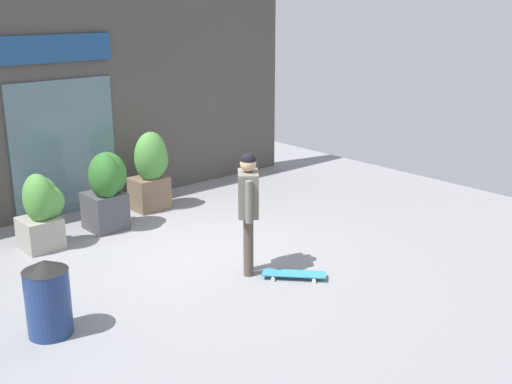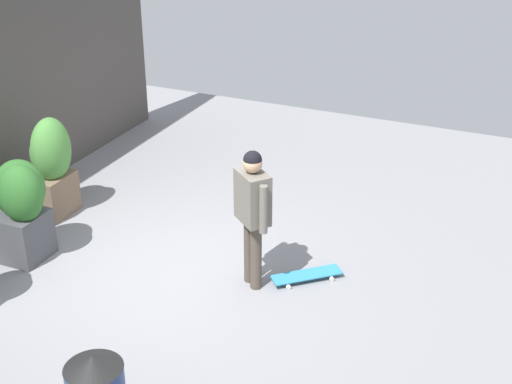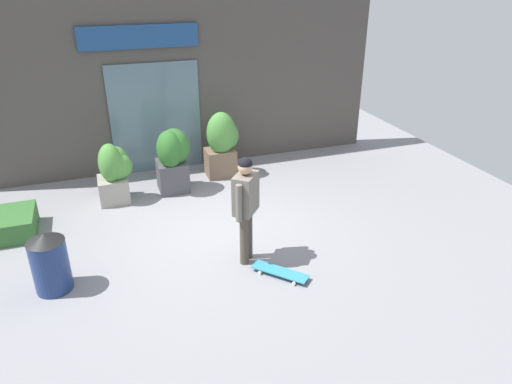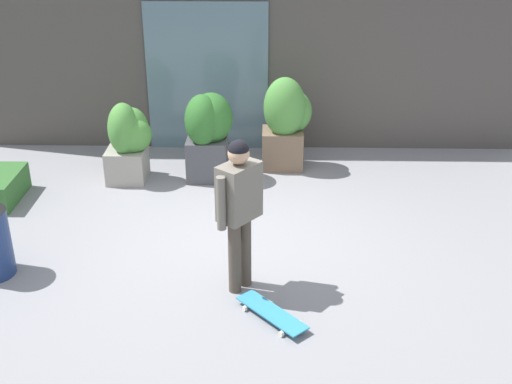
{
  "view_description": "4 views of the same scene",
  "coord_description": "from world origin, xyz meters",
  "px_view_note": "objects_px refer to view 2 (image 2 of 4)",
  "views": [
    {
      "loc": [
        -5.01,
        -6.93,
        3.53
      ],
      "look_at": [
        0.3,
        -0.93,
        1.09
      ],
      "focal_mm": 44.82,
      "sensor_mm": 36.0,
      "label": 1
    },
    {
      "loc": [
        -6.22,
        -3.83,
        4.59
      ],
      "look_at": [
        0.3,
        -0.93,
        1.09
      ],
      "focal_mm": 50.71,
      "sensor_mm": 36.0,
      "label": 2
    },
    {
      "loc": [
        -1.69,
        -6.61,
        4.0
      ],
      "look_at": [
        0.3,
        -0.93,
        1.09
      ],
      "focal_mm": 33.13,
      "sensor_mm": 36.0,
      "label": 3
    },
    {
      "loc": [
        0.43,
        -6.74,
        3.88
      ],
      "look_at": [
        0.3,
        -0.93,
        1.09
      ],
      "focal_mm": 46.16,
      "sensor_mm": 36.0,
      "label": 4
    }
  ],
  "objects_px": {
    "skateboarder": "(253,206)",
    "planter_box_right": "(51,164)",
    "skateboard": "(307,275)",
    "planter_box_mid": "(20,203)"
  },
  "relations": [
    {
      "from": "planter_box_right",
      "to": "planter_box_mid",
      "type": "distance_m",
      "value": 1.16
    },
    {
      "from": "planter_box_right",
      "to": "skateboarder",
      "type": "bearing_deg",
      "value": -99.49
    },
    {
      "from": "skateboard",
      "to": "planter_box_mid",
      "type": "height_order",
      "value": "planter_box_mid"
    },
    {
      "from": "skateboarder",
      "to": "planter_box_right",
      "type": "height_order",
      "value": "skateboarder"
    },
    {
      "from": "planter_box_right",
      "to": "skateboard",
      "type": "bearing_deg",
      "value": -93.12
    },
    {
      "from": "skateboard",
      "to": "planter_box_right",
      "type": "height_order",
      "value": "planter_box_right"
    },
    {
      "from": "skateboarder",
      "to": "planter_box_right",
      "type": "distance_m",
      "value": 3.23
    },
    {
      "from": "skateboarder",
      "to": "planter_box_mid",
      "type": "distance_m",
      "value": 2.84
    },
    {
      "from": "skateboard",
      "to": "planter_box_mid",
      "type": "relative_size",
      "value": 0.61
    },
    {
      "from": "skateboard",
      "to": "planter_box_right",
      "type": "xyz_separation_m",
      "value": [
        0.2,
        3.71,
        0.66
      ]
    }
  ]
}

